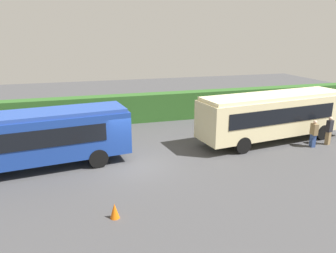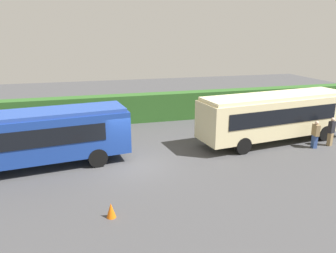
# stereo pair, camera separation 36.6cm
# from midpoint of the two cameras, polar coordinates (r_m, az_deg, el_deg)

# --- Properties ---
(ground_plane) EXTENTS (64.00, 64.00, 0.00)m
(ground_plane) POSITION_cam_midpoint_polar(r_m,az_deg,el_deg) (17.25, -6.57, -6.83)
(ground_plane) COLOR #424244
(bus_blue) EXTENTS (9.75, 3.63, 2.97)m
(bus_blue) POSITION_cam_midpoint_polar(r_m,az_deg,el_deg) (17.55, -23.20, -1.66)
(bus_blue) COLOR navy
(bus_blue) RESTS_ON ground_plane
(bus_cream) EXTENTS (10.42, 3.79, 3.07)m
(bus_cream) POSITION_cam_midpoint_polar(r_m,az_deg,el_deg) (21.46, 17.81, 2.13)
(bus_cream) COLOR beige
(bus_cream) RESTS_ON ground_plane
(person_center) EXTENTS (0.27, 0.39, 1.70)m
(person_center) POSITION_cam_midpoint_polar(r_m,az_deg,el_deg) (20.45, -25.14, -1.91)
(person_center) COLOR #334C8C
(person_center) RESTS_ON ground_plane
(person_right) EXTENTS (0.33, 0.53, 1.69)m
(person_right) POSITION_cam_midpoint_polar(r_m,az_deg,el_deg) (21.37, 23.99, -1.08)
(person_right) COLOR #334C8C
(person_right) RESTS_ON ground_plane
(person_far) EXTENTS (0.46, 0.36, 1.79)m
(person_far) POSITION_cam_midpoint_polar(r_m,az_deg,el_deg) (22.22, 26.25, -0.54)
(person_far) COLOR olive
(person_far) RESTS_ON ground_plane
(hedge_row) EXTENTS (44.00, 1.25, 2.16)m
(hedge_row) POSITION_cam_midpoint_polar(r_m,az_deg,el_deg) (25.01, -10.07, 2.97)
(hedge_row) COLOR #2C5A23
(hedge_row) RESTS_ON ground_plane
(traffic_cone) EXTENTS (0.36, 0.36, 0.60)m
(traffic_cone) POSITION_cam_midpoint_polar(r_m,az_deg,el_deg) (12.70, -10.30, -14.51)
(traffic_cone) COLOR orange
(traffic_cone) RESTS_ON ground_plane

